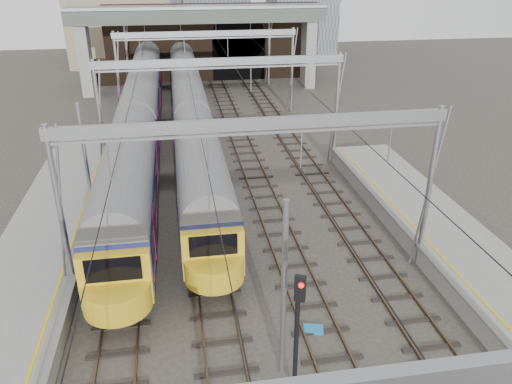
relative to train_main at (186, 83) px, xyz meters
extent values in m
cube|color=slate|center=(-6.15, -36.59, -1.43)|extent=(0.35, 55.00, 0.12)
cube|color=gold|center=(-6.65, -36.59, -1.37)|extent=(0.12, 55.00, 0.01)
cube|color=#4C3828|center=(-4.72, -24.09, -2.39)|extent=(0.08, 80.00, 0.16)
cube|color=#4C3828|center=(-3.28, -24.09, -2.39)|extent=(0.08, 80.00, 0.16)
cube|color=black|center=(-4.00, -24.09, -2.47)|extent=(2.40, 80.00, 0.14)
cube|color=#4C3828|center=(-0.72, -24.09, -2.39)|extent=(0.08, 80.00, 0.16)
cube|color=#4C3828|center=(0.72, -24.09, -2.39)|extent=(0.08, 80.00, 0.16)
cube|color=black|center=(0.00, -24.09, -2.47)|extent=(2.40, 80.00, 0.14)
cube|color=#4C3828|center=(3.28, -24.09, -2.39)|extent=(0.08, 80.00, 0.16)
cube|color=#4C3828|center=(4.72, -24.09, -2.39)|extent=(0.08, 80.00, 0.16)
cube|color=black|center=(4.00, -24.09, -2.47)|extent=(2.40, 80.00, 0.14)
cube|color=#4C3828|center=(7.28, -24.09, -2.39)|extent=(0.08, 80.00, 0.16)
cube|color=#4C3828|center=(8.72, -24.09, -2.39)|extent=(0.08, 80.00, 0.16)
cube|color=black|center=(8.00, -24.09, -2.47)|extent=(2.40, 80.00, 0.14)
cube|color=gray|center=(2.00, -45.09, 5.12)|extent=(16.80, 0.28, 0.50)
cylinder|color=gray|center=(-6.20, -31.09, 1.52)|extent=(0.24, 0.24, 8.00)
cylinder|color=gray|center=(10.20, -31.09, 1.52)|extent=(0.24, 0.24, 8.00)
cube|color=gray|center=(2.00, -31.09, 5.12)|extent=(16.80, 0.28, 0.50)
cylinder|color=gray|center=(-6.20, -17.09, 1.52)|extent=(0.24, 0.24, 8.00)
cylinder|color=gray|center=(10.20, -17.09, 1.52)|extent=(0.24, 0.24, 8.00)
cube|color=gray|center=(2.00, -17.09, 5.12)|extent=(16.80, 0.28, 0.50)
cylinder|color=gray|center=(-6.20, -3.09, 1.52)|extent=(0.24, 0.24, 8.00)
cylinder|color=gray|center=(10.20, -3.09, 1.52)|extent=(0.24, 0.24, 8.00)
cube|color=gray|center=(2.00, -3.09, 5.12)|extent=(16.80, 0.28, 0.50)
cylinder|color=gray|center=(-6.20, 8.91, 1.52)|extent=(0.24, 0.24, 8.00)
cylinder|color=gray|center=(10.20, 8.91, 1.52)|extent=(0.24, 0.24, 8.00)
cube|color=gray|center=(2.00, 8.91, 5.12)|extent=(16.80, 0.28, 0.50)
cube|color=black|center=(-4.00, -24.09, 3.02)|extent=(0.03, 80.00, 0.03)
cube|color=black|center=(0.00, -24.09, 3.02)|extent=(0.03, 80.00, 0.03)
cube|color=black|center=(4.00, -24.09, 3.02)|extent=(0.03, 80.00, 0.03)
cube|color=black|center=(8.00, -24.09, 3.02)|extent=(0.03, 80.00, 0.03)
cube|color=black|center=(4.00, 12.91, 2.02)|extent=(26.00, 2.00, 9.00)
cube|color=black|center=(7.00, 11.89, 0.12)|extent=(6.50, 0.10, 5.20)
cylinder|color=black|center=(7.00, 11.89, 2.72)|extent=(6.50, 0.10, 6.50)
cube|color=black|center=(-8.00, 11.91, -0.98)|extent=(6.00, 1.50, 3.00)
cube|color=gray|center=(-10.50, 6.91, 1.62)|extent=(1.20, 2.50, 8.20)
cube|color=gray|center=(14.50, 6.91, 1.62)|extent=(1.20, 2.50, 8.20)
cube|color=#525C53|center=(2.00, 6.91, 5.72)|extent=(28.00, 3.00, 1.40)
cube|color=gray|center=(2.00, 6.91, 6.62)|extent=(28.00, 3.00, 0.30)
cube|color=black|center=(0.00, 0.08, -2.13)|extent=(2.16, 64.15, 0.70)
cube|color=#16234E|center=(0.00, 0.08, -0.25)|extent=(2.75, 64.15, 2.46)
cylinder|color=slate|center=(0.00, 0.08, 0.97)|extent=(2.70, 63.65, 2.70)
cube|color=black|center=(0.00, 0.08, 0.14)|extent=(2.77, 62.95, 0.74)
cube|color=#C53D55|center=(0.00, 0.08, -0.94)|extent=(2.77, 63.15, 0.12)
cube|color=gold|center=(0.00, -32.14, -0.35)|extent=(2.70, 0.60, 2.26)
cube|color=black|center=(0.00, -32.31, 0.24)|extent=(2.07, 0.08, 0.98)
cube|color=black|center=(-4.00, -8.07, -2.13)|extent=(2.28, 50.51, 0.70)
cube|color=#16234E|center=(-4.00, -8.07, -0.19)|extent=(2.90, 50.51, 2.59)
cylinder|color=slate|center=(-4.00, -8.07, 1.10)|extent=(2.84, 50.01, 2.84)
cube|color=black|center=(-4.00, -8.07, 0.22)|extent=(2.92, 49.31, 0.78)
cube|color=#C53D55|center=(-4.00, -8.07, -0.91)|extent=(2.92, 49.51, 0.12)
cube|color=gold|center=(-4.00, -33.47, -0.29)|extent=(2.84, 0.60, 2.39)
cube|color=black|center=(-4.00, -33.64, 0.33)|extent=(2.17, 0.08, 1.04)
cylinder|color=black|center=(2.23, -38.11, -0.08)|extent=(0.16, 0.16, 4.82)
cube|color=black|center=(2.23, -38.29, 2.03)|extent=(0.39, 0.31, 0.90)
sphere|color=red|center=(2.23, -38.41, 2.23)|extent=(0.18, 0.18, 0.18)
cube|color=#197FC2|center=(3.74, -35.12, -2.44)|extent=(0.93, 0.76, 0.10)
cube|color=#197FC2|center=(6.98, -37.96, -2.43)|extent=(1.02, 0.81, 0.11)
camera|label=1|loc=(-1.18, -50.57, 11.22)|focal=35.00mm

